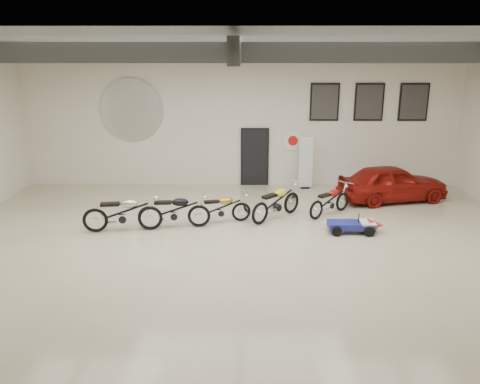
{
  "coord_description": "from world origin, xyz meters",
  "views": [
    {
      "loc": [
        0.13,
        -11.13,
        4.7
      ],
      "look_at": [
        0.0,
        1.2,
        1.1
      ],
      "focal_mm": 35.0,
      "sensor_mm": 36.0,
      "label": 1
    }
  ],
  "objects_px": {
    "motorcycle_yellow": "(276,201)",
    "motorcycle_red": "(330,200)",
    "motorcycle_black": "(174,210)",
    "go_kart": "(356,223)",
    "banner_stand": "(306,163)",
    "motorcycle_silver": "(122,212)",
    "motorcycle_gold": "(220,208)",
    "vintage_car": "(393,183)"
  },
  "relations": [
    {
      "from": "motorcycle_yellow",
      "to": "motorcycle_red",
      "type": "relative_size",
      "value": 1.14
    },
    {
      "from": "motorcycle_black",
      "to": "go_kart",
      "type": "xyz_separation_m",
      "value": [
        5.07,
        -0.35,
        -0.24
      ]
    },
    {
      "from": "banner_stand",
      "to": "motorcycle_yellow",
      "type": "xyz_separation_m",
      "value": [
        -1.28,
        -3.35,
        -0.42
      ]
    },
    {
      "from": "motorcycle_silver",
      "to": "motorcycle_red",
      "type": "xyz_separation_m",
      "value": [
        5.98,
        1.44,
        -0.09
      ]
    },
    {
      "from": "motorcycle_black",
      "to": "motorcycle_gold",
      "type": "relative_size",
      "value": 1.13
    },
    {
      "from": "motorcycle_gold",
      "to": "go_kart",
      "type": "relative_size",
      "value": 1.13
    },
    {
      "from": "vintage_car",
      "to": "motorcycle_silver",
      "type": "bearing_deg",
      "value": 96.33
    },
    {
      "from": "motorcycle_black",
      "to": "motorcycle_yellow",
      "type": "distance_m",
      "value": 3.04
    },
    {
      "from": "banner_stand",
      "to": "go_kart",
      "type": "relative_size",
      "value": 1.22
    },
    {
      "from": "banner_stand",
      "to": "go_kart",
      "type": "height_order",
      "value": "banner_stand"
    },
    {
      "from": "vintage_car",
      "to": "motorcycle_black",
      "type": "bearing_deg",
      "value": 97.69
    },
    {
      "from": "motorcycle_silver",
      "to": "motorcycle_black",
      "type": "xyz_separation_m",
      "value": [
        1.38,
        0.3,
        -0.03
      ]
    },
    {
      "from": "vintage_car",
      "to": "motorcycle_gold",
      "type": "bearing_deg",
      "value": 98.52
    },
    {
      "from": "banner_stand",
      "to": "motorcycle_black",
      "type": "xyz_separation_m",
      "value": [
        -4.22,
        -4.14,
        -0.43
      ]
    },
    {
      "from": "motorcycle_black",
      "to": "vintage_car",
      "type": "distance_m",
      "value": 7.43
    },
    {
      "from": "vintage_car",
      "to": "motorcycle_red",
      "type": "bearing_deg",
      "value": 109.45
    },
    {
      "from": "banner_stand",
      "to": "motorcycle_red",
      "type": "xyz_separation_m",
      "value": [
        0.38,
        -3.0,
        -0.49
      ]
    },
    {
      "from": "motorcycle_gold",
      "to": "vintage_car",
      "type": "distance_m",
      "value": 6.08
    },
    {
      "from": "motorcycle_black",
      "to": "vintage_car",
      "type": "bearing_deg",
      "value": 16.32
    },
    {
      "from": "motorcycle_yellow",
      "to": "motorcycle_red",
      "type": "distance_m",
      "value": 1.69
    },
    {
      "from": "banner_stand",
      "to": "motorcycle_black",
      "type": "height_order",
      "value": "banner_stand"
    },
    {
      "from": "motorcycle_yellow",
      "to": "go_kart",
      "type": "height_order",
      "value": "motorcycle_yellow"
    },
    {
      "from": "motorcycle_silver",
      "to": "motorcycle_gold",
      "type": "height_order",
      "value": "motorcycle_silver"
    },
    {
      "from": "motorcycle_black",
      "to": "motorcycle_silver",
      "type": "bearing_deg",
      "value": -172.21
    },
    {
      "from": "motorcycle_silver",
      "to": "motorcycle_black",
      "type": "height_order",
      "value": "motorcycle_silver"
    },
    {
      "from": "motorcycle_black",
      "to": "motorcycle_yellow",
      "type": "height_order",
      "value": "motorcycle_yellow"
    },
    {
      "from": "motorcycle_silver",
      "to": "vintage_car",
      "type": "relative_size",
      "value": 0.59
    },
    {
      "from": "motorcycle_silver",
      "to": "motorcycle_red",
      "type": "distance_m",
      "value": 6.15
    },
    {
      "from": "banner_stand",
      "to": "motorcycle_silver",
      "type": "distance_m",
      "value": 7.16
    },
    {
      "from": "motorcycle_silver",
      "to": "vintage_car",
      "type": "xyz_separation_m",
      "value": [
        8.33,
        2.94,
        0.06
      ]
    },
    {
      "from": "motorcycle_red",
      "to": "banner_stand",
      "type": "bearing_deg",
      "value": 55.48
    },
    {
      "from": "vintage_car",
      "to": "motorcycle_yellow",
      "type": "bearing_deg",
      "value": 101.68
    },
    {
      "from": "motorcycle_silver",
      "to": "motorcycle_yellow",
      "type": "relative_size",
      "value": 1.04
    },
    {
      "from": "banner_stand",
      "to": "motorcycle_gold",
      "type": "distance_m",
      "value": 4.78
    },
    {
      "from": "banner_stand",
      "to": "motorcycle_black",
      "type": "relative_size",
      "value": 0.95
    },
    {
      "from": "motorcycle_yellow",
      "to": "vintage_car",
      "type": "distance_m",
      "value": 4.41
    },
    {
      "from": "motorcycle_yellow",
      "to": "go_kart",
      "type": "bearing_deg",
      "value": -73.6
    },
    {
      "from": "motorcycle_black",
      "to": "motorcycle_gold",
      "type": "height_order",
      "value": "motorcycle_black"
    },
    {
      "from": "motorcycle_red",
      "to": "vintage_car",
      "type": "bearing_deg",
      "value": -9.15
    },
    {
      "from": "motorcycle_red",
      "to": "vintage_car",
      "type": "height_order",
      "value": "vintage_car"
    },
    {
      "from": "motorcycle_silver",
      "to": "motorcycle_yellow",
      "type": "xyz_separation_m",
      "value": [
        4.32,
        1.09,
        -0.02
      ]
    },
    {
      "from": "motorcycle_gold",
      "to": "banner_stand",
      "type": "bearing_deg",
      "value": 38.14
    }
  ]
}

